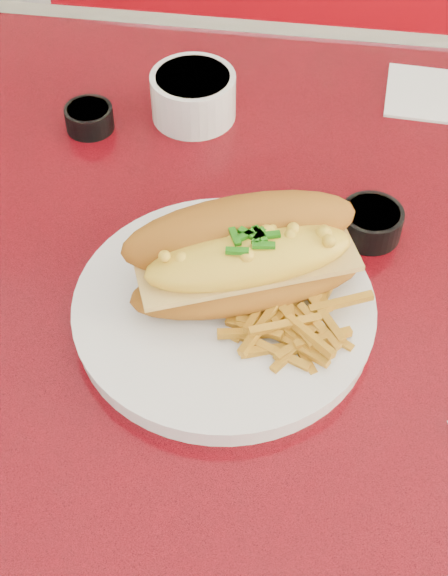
# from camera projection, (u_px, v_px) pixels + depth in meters

# --- Properties ---
(ground) EXTENTS (8.00, 8.00, 0.00)m
(ground) POSITION_uv_depth(u_px,v_px,m) (278.00, 571.00, 1.35)
(ground) COLOR silver
(ground) RESTS_ON ground
(diner_table) EXTENTS (1.23, 0.83, 0.77)m
(diner_table) POSITION_uv_depth(u_px,v_px,m) (306.00, 361.00, 0.89)
(diner_table) COLOR #B80B19
(diner_table) RESTS_ON ground
(booth_bench_far) EXTENTS (1.20, 0.51, 0.90)m
(booth_bench_far) POSITION_uv_depth(u_px,v_px,m) (324.00, 135.00, 1.66)
(booth_bench_far) COLOR #A30A16
(booth_bench_far) RESTS_ON ground
(dinner_plate) EXTENTS (0.32, 0.32, 0.02)m
(dinner_plate) POSITION_uv_depth(u_px,v_px,m) (224.00, 309.00, 0.71)
(dinner_plate) COLOR silver
(dinner_plate) RESTS_ON diner_table
(mac_hoagie) EXTENTS (0.23, 0.17, 0.09)m
(mac_hoagie) POSITION_uv_depth(u_px,v_px,m) (246.00, 256.00, 0.69)
(mac_hoagie) COLOR #A06019
(mac_hoagie) RESTS_ON dinner_plate
(fries_pile) EXTENTS (0.10, 0.09, 0.03)m
(fries_pile) POSITION_uv_depth(u_px,v_px,m) (296.00, 316.00, 0.68)
(fries_pile) COLOR gold
(fries_pile) RESTS_ON dinner_plate
(fork) EXTENTS (0.09, 0.13, 0.00)m
(fork) POSITION_uv_depth(u_px,v_px,m) (288.00, 277.00, 0.73)
(fork) COLOR #BDBDC1
(fork) RESTS_ON dinner_plate
(gravy_ramekin) EXTENTS (0.11, 0.11, 0.05)m
(gravy_ramekin) POSITION_uv_depth(u_px,v_px,m) (193.00, 95.00, 0.89)
(gravy_ramekin) COLOR silver
(gravy_ramekin) RESTS_ON diner_table
(sauce_cup_left) EXTENTS (0.06, 0.06, 0.03)m
(sauce_cup_left) POSITION_uv_depth(u_px,v_px,m) (89.00, 117.00, 0.89)
(sauce_cup_left) COLOR black
(sauce_cup_left) RESTS_ON diner_table
(sauce_cup_right) EXTENTS (0.07, 0.07, 0.03)m
(sauce_cup_right) POSITION_uv_depth(u_px,v_px,m) (371.00, 222.00, 0.78)
(sauce_cup_right) COLOR black
(sauce_cup_right) RESTS_ON diner_table
(paper_napkin) EXTENTS (0.11, 0.11, 0.00)m
(paper_napkin) POSITION_uv_depth(u_px,v_px,m) (431.00, 94.00, 0.94)
(paper_napkin) COLOR white
(paper_napkin) RESTS_ON diner_table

